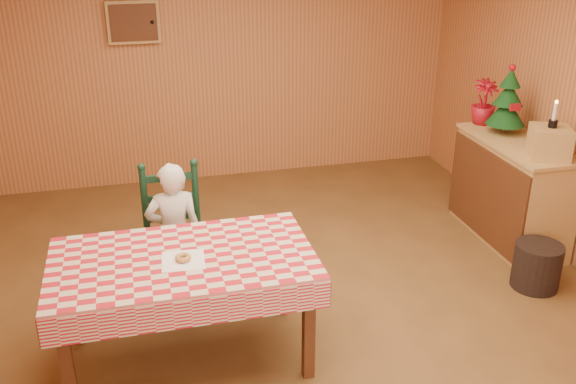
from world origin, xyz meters
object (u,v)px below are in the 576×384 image
object	(u,v)px
christmas_tree	(508,102)
storage_bin	(537,266)
crate	(550,142)
dining_table	(183,268)
ladder_chair	(174,238)
shelf_unit	(511,191)
seated_child	(174,235)

from	to	relation	value
christmas_tree	storage_bin	xyz separation A→B (m)	(-0.25, -1.07, -1.03)
crate	christmas_tree	bearing A→B (deg)	90.00
dining_table	ladder_chair	size ratio (longest dim) A/B	1.53
shelf_unit	storage_bin	xyz separation A→B (m)	(-0.24, -0.82, -0.28)
shelf_unit	christmas_tree	xyz separation A→B (m)	(0.01, 0.25, 0.74)
crate	storage_bin	xyz separation A→B (m)	(-0.25, -0.42, -0.87)
crate	storage_bin	distance (m)	1.00
christmas_tree	dining_table	bearing A→B (deg)	-156.74
dining_table	seated_child	world-z (taller)	seated_child
ladder_chair	crate	bearing A→B (deg)	-2.68
shelf_unit	crate	size ratio (longest dim) A/B	4.13
dining_table	shelf_unit	distance (m)	3.19
shelf_unit	christmas_tree	bearing A→B (deg)	88.02
christmas_tree	storage_bin	distance (m)	1.50
shelf_unit	seated_child	bearing A→B (deg)	-174.00
seated_child	crate	bearing A→B (deg)	178.40
dining_table	christmas_tree	size ratio (longest dim) A/B	2.67
ladder_chair	seated_child	bearing A→B (deg)	-90.00
crate	shelf_unit	bearing A→B (deg)	91.23
crate	christmas_tree	xyz separation A→B (m)	(-0.00, 0.65, 0.16)
shelf_unit	christmas_tree	distance (m)	0.79
ladder_chair	shelf_unit	xyz separation A→B (m)	(3.01, 0.26, -0.04)
shelf_unit	crate	xyz separation A→B (m)	(0.01, -0.40, 0.59)
shelf_unit	crate	bearing A→B (deg)	-88.77
seated_child	christmas_tree	size ratio (longest dim) A/B	1.81
shelf_unit	christmas_tree	world-z (taller)	christmas_tree
christmas_tree	ladder_chair	bearing A→B (deg)	-170.42
dining_table	seated_child	xyz separation A→B (m)	(0.00, 0.73, -0.13)
dining_table	shelf_unit	size ratio (longest dim) A/B	1.34
dining_table	storage_bin	bearing A→B (deg)	4.70
crate	christmas_tree	size ratio (longest dim) A/B	0.48
ladder_chair	seated_child	xyz separation A→B (m)	(0.00, -0.06, 0.06)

